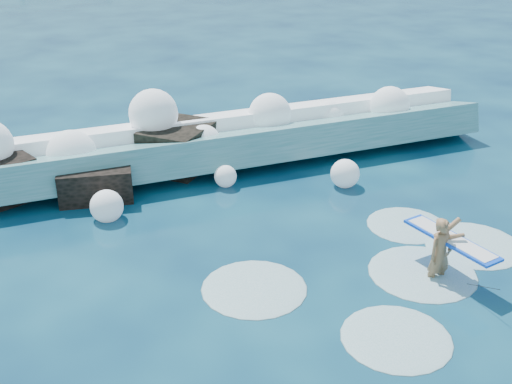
# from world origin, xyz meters

# --- Properties ---
(ground) EXTENTS (200.00, 200.00, 0.00)m
(ground) POSITION_xyz_m (0.00, 0.00, 0.00)
(ground) COLOR #082241
(ground) RESTS_ON ground
(breaking_wave) EXTENTS (19.57, 2.98, 1.69)m
(breaking_wave) POSITION_xyz_m (1.02, 6.91, 0.59)
(breaking_wave) COLOR teal
(breaking_wave) RESTS_ON ground
(rock_cluster) EXTENTS (8.65, 3.50, 1.52)m
(rock_cluster) POSITION_xyz_m (-2.14, 6.53, 0.48)
(rock_cluster) COLOR black
(rock_cluster) RESTS_ON ground
(surfer_with_board) EXTENTS (1.10, 2.91, 1.72)m
(surfer_with_board) POSITION_xyz_m (4.60, -1.16, 0.63)
(surfer_with_board) COLOR #9E6F49
(surfer_with_board) RESTS_ON ground
(wave_spray) EXTENTS (14.93, 4.80, 2.43)m
(wave_spray) POSITION_xyz_m (0.97, 6.74, 1.14)
(wave_spray) COLOR white
(wave_spray) RESTS_ON ground
(surf_foam) EXTENTS (8.90, 5.86, 0.12)m
(surf_foam) POSITION_xyz_m (4.04, -0.74, 0.00)
(surf_foam) COLOR silver
(surf_foam) RESTS_ON ground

